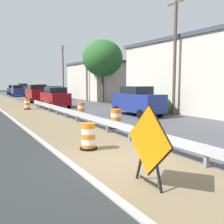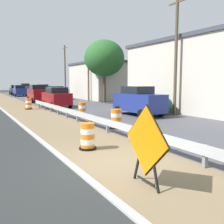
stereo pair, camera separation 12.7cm
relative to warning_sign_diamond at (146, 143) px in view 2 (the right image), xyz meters
The scene contains 24 objects.
ground_plane 2.31m from the warning_sign_diamond, 84.04° to the left, with size 160.00×160.00×0.00m, color #2B2D2D.
median_dirt_strip 2.42m from the warning_sign_diamond, 69.30° to the left, with size 3.51×120.00×0.01m, color #7F6B4C.
curb_near_edge 2.54m from the warning_sign_diamond, 118.12° to the left, with size 0.20×120.00×0.11m, color #ADADA8.
guardrail_median 2.36m from the warning_sign_diamond, ahead, with size 0.18×43.21×0.71m.
warning_sign_diamond is the anchor object (origin of this frame).
traffic_barrel_nearest 3.93m from the warning_sign_diamond, 87.73° to the left, with size 0.66×0.66×1.01m.
traffic_barrel_close 7.98m from the warning_sign_diamond, 65.19° to the left, with size 0.74×0.74×1.07m.
traffic_barrel_mid 12.99m from the warning_sign_diamond, 74.38° to the left, with size 0.65×0.65×1.06m.
traffic_barrel_far 19.86m from the warning_sign_diamond, 86.69° to the left, with size 0.66×0.66×1.02m.
car_lead_near_lane 28.62m from the warning_sign_diamond, 82.03° to the left, with size 2.14×4.44×2.20m.
car_trailing_near_lane 33.04m from the warning_sign_diamond, 76.72° to the left, with size 2.12×4.82×1.94m.
car_lead_far_lane 49.80m from the warning_sign_diamond, 84.83° to the left, with size 2.14×4.76×1.94m.
car_mid_far_lane 13.58m from the warning_sign_diamond, 55.90° to the left, with size 2.16×4.66×2.22m.
car_trailing_far_lane 20.89m from the warning_sign_diamond, 78.86° to the left, with size 2.13×4.30×2.03m.
car_distant_a 40.08m from the warning_sign_diamond, 79.29° to the left, with size 1.97×4.08×2.13m.
car_distant_b 43.76m from the warning_sign_diamond, 84.38° to the left, with size 2.10×4.56×1.97m.
car_distant_c 57.15m from the warning_sign_diamond, 82.25° to the left, with size 2.20×4.33×2.19m.
roadside_shop_near 17.99m from the warning_sign_diamond, 36.56° to the left, with size 7.44×14.84×6.21m.
roadside_shop_far 33.87m from the warning_sign_diamond, 63.35° to the left, with size 8.97×11.26×5.45m.
utility_pole_near 14.94m from the warning_sign_diamond, 44.72° to the left, with size 0.24×1.80×8.97m.
utility_pole_mid 29.23m from the warning_sign_diamond, 68.84° to the left, with size 0.24×1.80×7.04m.
utility_pole_far 40.48m from the warning_sign_diamond, 73.86° to the left, with size 0.24×1.80×8.81m.
bush_roadside 14.47m from the warning_sign_diamond, 50.89° to the left, with size 2.83×2.83×1.56m, color #1E4C23.
tree_roadside 27.18m from the warning_sign_diamond, 64.80° to the left, with size 5.02×5.02×7.77m.
Camera 2 is at (-3.92, -7.01, 2.55)m, focal length 41.48 mm.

